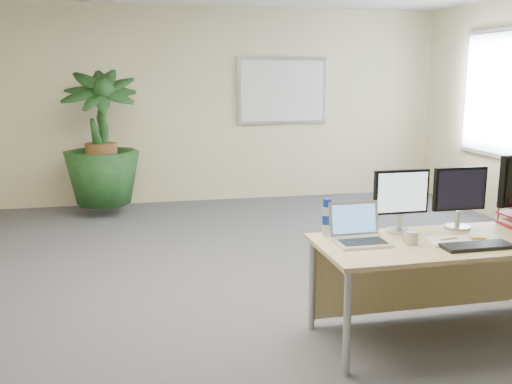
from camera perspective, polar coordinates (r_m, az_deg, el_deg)
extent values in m
plane|color=#404045|center=(4.49, 0.46, -11.67)|extent=(8.00, 8.00, 0.00)
cube|color=beige|center=(8.08, -5.81, 8.57)|extent=(7.00, 0.04, 2.70)
cube|color=#B9B9BE|center=(8.27, 2.61, 10.07)|extent=(1.30, 0.03, 0.95)
cube|color=white|center=(8.25, 2.64, 10.06)|extent=(1.20, 0.01, 0.85)
cube|color=#B9B9BE|center=(7.69, 22.79, 9.07)|extent=(0.03, 1.30, 1.55)
cube|color=silver|center=(7.68, 22.67, 9.08)|extent=(0.01, 1.20, 1.45)
cube|color=tan|center=(4.03, 18.83, -4.81)|extent=(1.81, 0.78, 0.03)
cube|color=tan|center=(4.42, 16.17, -7.91)|extent=(1.70, 0.04, 0.54)
cylinder|color=#B2B2B7|center=(3.51, 9.10, -12.86)|extent=(0.05, 0.05, 0.66)
cylinder|color=#B2B2B7|center=(4.08, 5.62, -9.18)|extent=(0.05, 0.05, 0.66)
imported|color=#133617|center=(7.49, -15.19, 3.37)|extent=(0.84, 0.84, 1.50)
cylinder|color=#B2B2B7|center=(4.13, 14.12, -3.80)|extent=(0.18, 0.18, 0.02)
cylinder|color=#B2B2B7|center=(4.12, 14.16, -2.94)|extent=(0.04, 0.04, 0.11)
cube|color=black|center=(4.07, 14.31, 0.03)|extent=(0.40, 0.04, 0.31)
cube|color=silver|center=(4.05, 14.46, -0.04)|extent=(0.36, 0.01, 0.27)
cylinder|color=#B2B2B7|center=(4.35, 19.45, -3.33)|extent=(0.18, 0.18, 0.02)
cylinder|color=#B2B2B7|center=(4.34, 19.51, -2.51)|extent=(0.04, 0.04, 0.11)
cube|color=black|center=(4.29, 19.70, 0.31)|extent=(0.40, 0.04, 0.31)
cube|color=black|center=(4.27, 19.87, 0.25)|extent=(0.36, 0.01, 0.27)
cube|color=silver|center=(3.80, 10.57, -5.00)|extent=(0.35, 0.25, 0.02)
cube|color=black|center=(3.78, 10.64, -4.89)|extent=(0.30, 0.16, 0.00)
cube|color=silver|center=(3.90, 9.75, -2.62)|extent=(0.35, 0.06, 0.23)
cube|color=#5E9DF1|center=(3.89, 9.80, -2.65)|extent=(0.31, 0.05, 0.19)
cube|color=black|center=(3.91, 21.23, -5.06)|extent=(0.46, 0.16, 0.03)
cylinder|color=silver|center=(3.86, 15.34, -4.44)|extent=(0.08, 0.08, 0.09)
torus|color=silver|center=(3.84, 14.76, -4.49)|extent=(0.06, 0.01, 0.06)
cube|color=silver|center=(3.99, 18.88, -4.67)|extent=(0.32, 0.25, 0.01)
cylinder|color=orange|center=(4.00, 18.75, -4.46)|extent=(0.13, 0.03, 0.01)
cylinder|color=yellow|center=(4.12, 21.35, -4.33)|extent=(0.11, 0.04, 0.02)
cylinder|color=silver|center=(3.94, 7.09, -2.88)|extent=(0.06, 0.06, 0.20)
cylinder|color=#1631AA|center=(3.91, 7.14, -1.06)|extent=(0.06, 0.06, 0.06)
cylinder|color=#1631AA|center=(3.94, 7.09, -2.75)|extent=(0.07, 0.07, 0.06)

